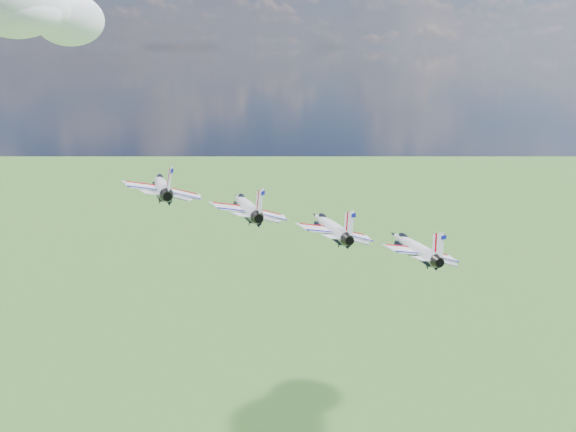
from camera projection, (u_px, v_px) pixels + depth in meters
cloud_far at (41, 6)px, 283.44m from camera, size 57.42×45.11×22.56m
jet_0 at (162, 185)px, 83.79m from camera, size 14.58×16.91×6.46m
jet_1 at (246, 206)px, 84.00m from camera, size 14.58×16.91×6.46m
jet_2 at (330, 226)px, 84.21m from camera, size 14.58×16.91×6.46m
jet_3 at (413, 247)px, 84.43m from camera, size 14.58×16.91×6.46m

